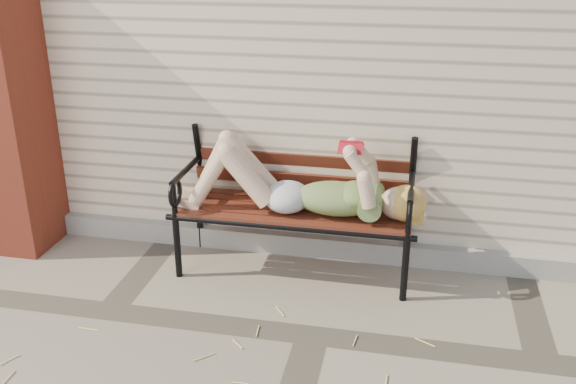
# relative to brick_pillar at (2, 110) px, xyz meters

# --- Properties ---
(ground) EXTENTS (80.00, 80.00, 0.00)m
(ground) POSITION_rel_brick_pillar_xyz_m (2.30, -0.75, -1.00)
(ground) COLOR gray
(ground) RESTS_ON ground
(house_wall) EXTENTS (8.00, 4.00, 3.00)m
(house_wall) POSITION_rel_brick_pillar_xyz_m (2.30, 2.25, 0.50)
(house_wall) COLOR beige
(house_wall) RESTS_ON ground
(foundation_strip) EXTENTS (8.00, 0.10, 0.15)m
(foundation_strip) POSITION_rel_brick_pillar_xyz_m (2.30, 0.22, -0.93)
(foundation_strip) COLOR gray
(foundation_strip) RESTS_ON ground
(brick_pillar) EXTENTS (0.50, 0.50, 2.00)m
(brick_pillar) POSITION_rel_brick_pillar_xyz_m (0.00, 0.00, 0.00)
(brick_pillar) COLOR #AA3A26
(brick_pillar) RESTS_ON ground
(garden_bench) EXTENTS (1.68, 0.67, 1.08)m
(garden_bench) POSITION_rel_brick_pillar_xyz_m (2.05, 0.07, -0.39)
(garden_bench) COLOR black
(garden_bench) RESTS_ON ground
(reading_woman) EXTENTS (1.58, 0.36, 0.50)m
(reading_woman) POSITION_rel_brick_pillar_xyz_m (2.06, -0.06, -0.36)
(reading_woman) COLOR #0A334A
(reading_woman) RESTS_ON ground
(straw_scatter) EXTENTS (2.82, 1.70, 0.01)m
(straw_scatter) POSITION_rel_brick_pillar_xyz_m (1.39, -1.01, -0.99)
(straw_scatter) COLOR #E7D170
(straw_scatter) RESTS_ON ground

